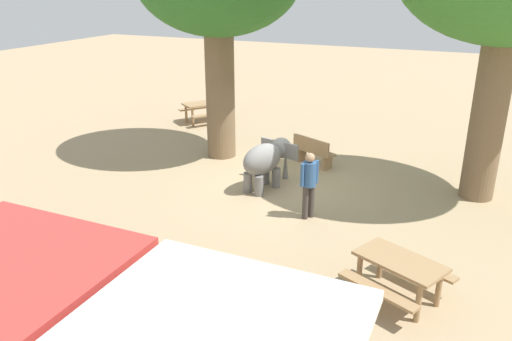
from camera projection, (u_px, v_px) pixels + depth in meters
ground_plane at (279, 183)px, 14.09m from camera, size 60.00×60.00×0.00m
elephant at (267, 159)px, 13.50m from camera, size 1.30×1.84×1.26m
person_handler at (309, 181)px, 11.71m from camera, size 0.32×0.44×1.62m
wooden_bench at (313, 151)px, 15.22m from camera, size 1.44×0.94×0.88m
picnic_table_near at (399, 269)px, 8.82m from camera, size 1.97×1.96×0.78m
picnic_table_far at (203, 108)px, 19.77m from camera, size 2.07×2.08×0.78m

